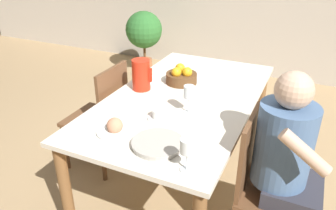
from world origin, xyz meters
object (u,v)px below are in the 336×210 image
Objects in this scene: chair_opposite at (102,115)px; red_pitcher at (141,75)px; teacup_near_person at (159,115)px; wine_glass_juice at (187,148)px; teacup_across at (149,77)px; bread_plate at (115,128)px; person_seated at (288,157)px; chair_person_side at (266,185)px; serving_tray at (158,144)px; fruit_bowl at (181,76)px; wine_glass_water at (189,93)px; potted_plant at (144,32)px.

red_pitcher is at bearing -80.43° from chair_opposite.
teacup_near_person is at bearing -113.59° from chair_opposite.
wine_glass_juice is 1.19× the size of teacup_across.
bread_plate is at bearing 163.30° from wine_glass_juice.
person_seated is 1.23m from teacup_across.
chair_person_side is 1.12m from red_pitcher.
red_pitcher is 0.47m from teacup_near_person.
serving_tray is 0.88m from fruit_bowl.
red_pitcher is 1.55× the size of teacup_near_person.
person_seated is at bearing 22.48° from serving_tray.
wine_glass_water is at bearing -37.57° from teacup_across.
red_pitcher is at bearing -133.48° from fruit_bowl.
person_seated is 1.05m from fruit_bowl.
serving_tray is (-0.55, -0.26, 0.28)m from chair_person_side.
wine_glass_juice is at bearing -124.50° from chair_opposite.
chair_person_side is at bearing -0.95° from teacup_near_person.
wine_glass_juice reaches higher than bread_plate.
person_seated is at bearing 42.32° from wine_glass_juice.
red_pitcher is (-1.08, 0.35, 0.17)m from person_seated.
person_seated reaches higher than teacup_across.
potted_plant is (-2.15, 2.34, -0.10)m from person_seated.
red_pitcher is 0.62m from bread_plate.
wine_glass_juice is 0.53m from bread_plate.
red_pitcher is 1.55× the size of teacup_across.
teacup_across is 0.26m from fruit_bowl.
red_pitcher reaches higher than teacup_across.
chair_opposite reaches higher than fruit_bowl.
fruit_bowl is at bearing 85.58° from bread_plate.
chair_opposite is at bearing -102.51° from chair_person_side.
bread_plate is at bearing -74.16° from chair_person_side.
wine_glass_juice reaches higher than potted_plant.
chair_opposite is at bearing 144.30° from serving_tray.
wine_glass_water is at bearing 110.77° from wine_glass_juice.
teacup_across is 0.52× the size of serving_tray.
bread_plate is at bearing -64.56° from potted_plant.
bread_plate is (-0.16, -0.25, 0.00)m from teacup_near_person.
potted_plant is at bearing 126.28° from fruit_bowl.
wine_glass_water reaches higher than potted_plant.
teacup_near_person is at bearing 57.87° from bread_plate.
red_pitcher is 0.95× the size of fruit_bowl.
chair_opposite is 1.47m from person_seated.
chair_person_side is 6.12× the size of teacup_near_person.
red_pitcher reaches higher than bread_plate.
chair_opposite is 6.12× the size of teacup_near_person.
wine_glass_juice is at bearing -49.36° from teacup_near_person.
potted_plant is (-1.29, 1.76, -0.20)m from fruit_bowl.
potted_plant is at bearing 122.31° from wine_glass_juice.
wine_glass_water is 1.27× the size of teacup_near_person.
serving_tray is at bearing -67.52° from person_seated.
wine_glass_water is 0.50m from bread_plate.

